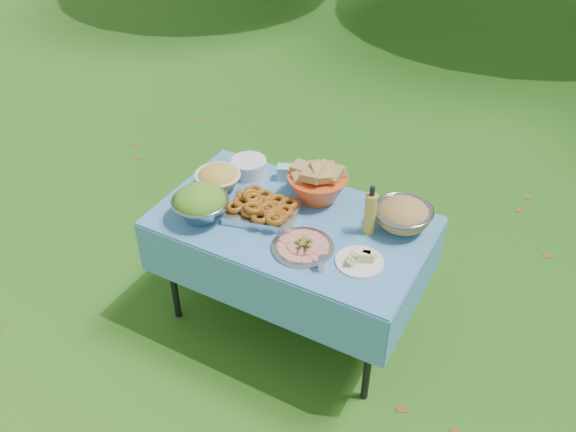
% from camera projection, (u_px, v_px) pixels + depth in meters
% --- Properties ---
extents(ground, '(80.00, 80.00, 0.00)m').
position_uv_depth(ground, '(291.00, 317.00, 3.75)').
color(ground, '#0B3E0B').
rests_on(ground, ground).
extents(picnic_table, '(1.46, 0.86, 0.76)m').
position_uv_depth(picnic_table, '(292.00, 272.00, 3.52)').
color(picnic_table, '#81C6F8').
rests_on(picnic_table, ground).
extents(salad_bowl, '(0.39, 0.39, 0.20)m').
position_uv_depth(salad_bowl, '(200.00, 203.00, 3.24)').
color(salad_bowl, '#989DA1').
rests_on(salad_bowl, picnic_table).
extents(pasta_bowl_white, '(0.31, 0.31, 0.14)m').
position_uv_depth(pasta_bowl_white, '(218.00, 178.00, 3.48)').
color(pasta_bowl_white, silver).
rests_on(pasta_bowl_white, picnic_table).
extents(plate_stack, '(0.26, 0.26, 0.09)m').
position_uv_depth(plate_stack, '(249.00, 167.00, 3.62)').
color(plate_stack, silver).
rests_on(plate_stack, picnic_table).
extents(wipes_box, '(0.11, 0.10, 0.09)m').
position_uv_depth(wipes_box, '(285.00, 172.00, 3.58)').
color(wipes_box, '#8FD8E3').
rests_on(wipes_box, picnic_table).
extents(sanitizer_bottle, '(0.06, 0.06, 0.15)m').
position_uv_depth(sanitizer_bottle, '(299.00, 171.00, 3.54)').
color(sanitizer_bottle, pink).
rests_on(sanitizer_bottle, picnic_table).
extents(bread_bowl, '(0.42, 0.42, 0.23)m').
position_uv_depth(bread_bowl, '(318.00, 181.00, 3.38)').
color(bread_bowl, '#E74519').
rests_on(bread_bowl, picnic_table).
extents(pasta_bowl_steel, '(0.41, 0.41, 0.16)m').
position_uv_depth(pasta_bowl_steel, '(403.00, 215.00, 3.19)').
color(pasta_bowl_steel, '#989DA1').
rests_on(pasta_bowl_steel, picnic_table).
extents(fried_tray, '(0.44, 0.36, 0.09)m').
position_uv_depth(fried_tray, '(263.00, 209.00, 3.29)').
color(fried_tray, silver).
rests_on(fried_tray, picnic_table).
extents(charcuterie_platter, '(0.36, 0.36, 0.07)m').
position_uv_depth(charcuterie_platter, '(303.00, 242.00, 3.08)').
color(charcuterie_platter, '#A6A7AD').
rests_on(charcuterie_platter, picnic_table).
extents(oil_bottle, '(0.08, 0.08, 0.29)m').
position_uv_depth(oil_bottle, '(370.00, 210.00, 3.12)').
color(oil_bottle, '#AD9B33').
rests_on(oil_bottle, picnic_table).
extents(cheese_plate, '(0.32, 0.32, 0.07)m').
position_uv_depth(cheese_plate, '(360.00, 257.00, 2.99)').
color(cheese_plate, silver).
rests_on(cheese_plate, picnic_table).
extents(shaker, '(0.06, 0.06, 0.08)m').
position_uv_depth(shaker, '(323.00, 264.00, 2.95)').
color(shaker, silver).
rests_on(shaker, picnic_table).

